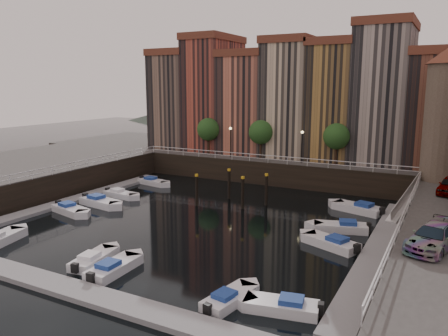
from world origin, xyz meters
The scene contains 24 objects.
ground centered at (0.00, 0.00, 0.00)m, with size 200.00×200.00×0.00m, color black.
quay_far centered at (0.00, 26.00, 1.50)m, with size 80.00×20.00×3.00m, color black.
dock_left centered at (-16.20, -1.00, 0.17)m, with size 2.00×28.00×0.35m, color gray.
dock_right centered at (16.20, -1.00, 0.17)m, with size 2.00×28.00×0.35m, color gray.
dock_near centered at (0.00, -17.00, 0.17)m, with size 30.00×2.00×0.35m, color gray.
mountains centered at (1.72, 110.00, 7.92)m, with size 145.00×100.00×18.00m.
far_terrace centered at (3.31, 23.50, 10.95)m, with size 48.70×10.30×17.50m.
promenade_trees centered at (-1.33, 18.20, 6.58)m, with size 21.20×3.20×5.20m.
street_lamps centered at (-1.00, 17.20, 5.90)m, with size 10.36×0.36×4.18m.
railings centered at (0.00, 4.88, 3.79)m, with size 36.08×34.04×0.52m.
gangway centered at (17.10, 10.00, 1.92)m, with size 2.78×8.32×3.73m.
mooring_pilings centered at (0.16, 5.94, 1.65)m, with size 6.82×4.61×3.78m.
boat_left_1 centered at (-13.01, -4.72, 0.37)m, with size 4.95×2.72×1.11m.
boat_left_2 centered at (-12.34, -1.19, 0.41)m, with size 5.35×2.56×1.20m.
boat_left_3 centered at (-12.82, 2.62, 0.35)m, with size 4.54×1.95×1.03m.
boat_left_4 centered at (-13.44, 9.65, 0.35)m, with size 4.65×2.28×1.04m.
boat_right_0 centered at (12.89, -13.09, 0.35)m, with size 4.63×2.43×1.04m.
boat_right_2 centered at (12.80, -1.77, 0.38)m, with size 4.95×3.36×1.12m.
boat_right_3 centered at (12.60, 2.54, 0.38)m, with size 4.98×3.02×1.12m.
boat_right_4 centered at (12.75, 9.30, 0.41)m, with size 5.40×3.26×1.21m.
boat_near_1 centered at (-1.65, -13.05, 0.34)m, with size 2.23×4.55×1.02m.
boat_near_2 centered at (0.71, -13.61, 0.36)m, with size 1.85×4.71×1.08m.
boat_near_3 centered at (9.73, -13.68, 0.33)m, with size 2.22×4.33×0.97m.
car_c centered at (20.13, -7.22, 3.75)m, with size 2.09×5.15×1.49m, color gray.
Camera 1 is at (20.66, -34.94, 12.76)m, focal length 35.00 mm.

